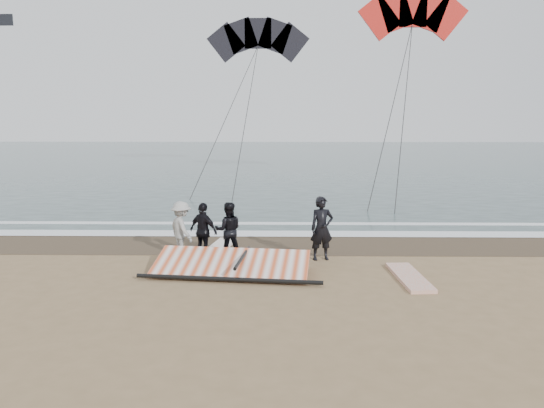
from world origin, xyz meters
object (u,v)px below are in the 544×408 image
(board_white, at_px, (410,277))
(sail_rig, at_px, (229,265))
(board_cream, at_px, (219,247))
(man_main, at_px, (322,228))

(board_white, distance_m, sail_rig, 4.75)
(sail_rig, bearing_deg, board_white, -5.93)
(board_cream, relative_size, sail_rig, 0.45)
(man_main, relative_size, board_cream, 0.87)
(man_main, xyz_separation_m, board_cream, (-3.13, 1.19, -0.89))
(board_white, height_order, board_cream, board_white)
(board_white, distance_m, board_cream, 6.05)
(man_main, distance_m, sail_rig, 2.97)
(board_cream, bearing_deg, sail_rig, -66.84)
(board_white, relative_size, sail_rig, 0.49)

